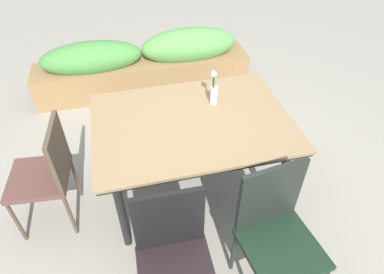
# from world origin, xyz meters

# --- Properties ---
(ground_plane) EXTENTS (12.00, 12.00, 0.00)m
(ground_plane) POSITION_xyz_m (0.00, 0.00, 0.00)
(ground_plane) COLOR gray
(dining_table) EXTENTS (1.42, 1.01, 0.76)m
(dining_table) POSITION_xyz_m (0.06, -0.01, 0.69)
(dining_table) COLOR #8C704C
(dining_table) RESTS_ON ground
(chair_near_left) EXTENTS (0.44, 0.44, 0.91)m
(chair_near_left) POSITION_xyz_m (-0.26, -0.86, 0.51)
(chair_near_left) COLOR black
(chair_near_left) RESTS_ON ground
(chair_near_right) EXTENTS (0.49, 0.49, 0.95)m
(chair_near_right) POSITION_xyz_m (0.37, -0.86, 0.53)
(chair_near_right) COLOR black
(chair_near_right) RESTS_ON ground
(chair_end_left) EXTENTS (0.45, 0.45, 0.89)m
(chair_end_left) POSITION_xyz_m (-1.00, -0.01, 0.51)
(chair_end_left) COLOR brown
(chair_end_left) RESTS_ON ground
(flower_vase) EXTENTS (0.06, 0.06, 0.28)m
(flower_vase) POSITION_xyz_m (0.27, 0.17, 0.89)
(flower_vase) COLOR silver
(flower_vase) RESTS_ON dining_table
(planter_box) EXTENTS (2.45, 0.47, 0.70)m
(planter_box) POSITION_xyz_m (-0.10, 1.67, 0.32)
(planter_box) COLOR olive
(planter_box) RESTS_ON ground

